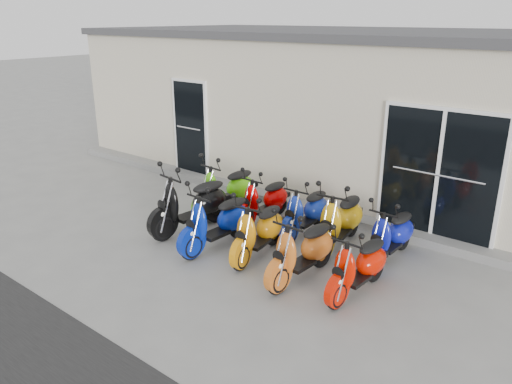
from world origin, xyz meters
TOP-DOWN VIEW (x-y plane):
  - ground at (0.00, 0.00)m, footprint 80.00×80.00m
  - building at (0.00, 5.20)m, footprint 14.00×6.00m
  - roof_cap at (0.00, 5.20)m, footprint 14.20×6.20m
  - front_step at (0.00, 2.02)m, footprint 14.00×0.40m
  - door_left at (-3.20, 2.17)m, footprint 1.07×0.08m
  - door_right at (2.60, 2.17)m, footprint 2.02×0.08m
  - scooter_front_black at (-0.92, -0.09)m, footprint 0.88×1.88m
  - scooter_front_blue at (-0.08, -0.33)m, footprint 0.70×1.69m
  - scooter_front_orange_a at (0.65, -0.15)m, footprint 0.78×1.64m
  - scooter_front_orange_b at (1.60, -0.33)m, footprint 0.67×1.64m
  - scooter_front_red at (2.43, -0.19)m, footprint 0.65×1.53m
  - scooter_back_green at (-1.02, 0.96)m, footprint 0.76×1.73m
  - scooter_back_red at (-0.16, 1.05)m, footprint 0.60×1.52m
  - scooter_back_blue at (0.77, 1.04)m, footprint 0.59×1.54m
  - scooter_back_yellow at (1.50, 0.95)m, footprint 0.79×1.75m
  - scooter_back_extra at (2.35, 1.05)m, footprint 0.60×1.52m

SIDE VIEW (x-z plane):
  - ground at x=0.00m, z-range 0.00..0.00m
  - front_step at x=0.00m, z-range 0.00..0.15m
  - scooter_front_red at x=2.43m, z-range 0.00..1.11m
  - scooter_back_red at x=-0.16m, z-range 0.00..1.11m
  - scooter_back_extra at x=2.35m, z-range 0.00..1.11m
  - scooter_back_blue at x=0.77m, z-range 0.00..1.13m
  - scooter_front_orange_a at x=0.65m, z-range 0.00..1.17m
  - scooter_front_orange_b at x=1.60m, z-range 0.00..1.19m
  - scooter_front_blue at x=-0.08m, z-range 0.00..1.23m
  - scooter_back_green at x=-1.02m, z-range 0.00..1.24m
  - scooter_back_yellow at x=1.50m, z-range 0.00..1.25m
  - scooter_front_black at x=-0.92m, z-range 0.00..1.34m
  - door_left at x=-3.20m, z-range 0.15..2.37m
  - door_right at x=2.60m, z-range 0.15..2.37m
  - building at x=0.00m, z-range 0.00..3.20m
  - roof_cap at x=0.00m, z-range 3.20..3.36m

